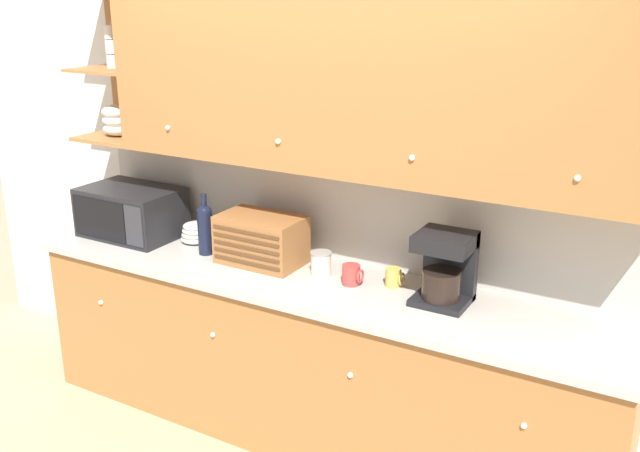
# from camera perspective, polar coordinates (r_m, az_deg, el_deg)

# --- Properties ---
(ground_plane) EXTENTS (24.00, 24.00, 0.00)m
(ground_plane) POSITION_cam_1_polar(r_m,az_deg,el_deg) (4.23, 1.50, -14.12)
(ground_plane) COLOR tan
(wall_back) EXTENTS (5.53, 0.06, 2.60)m
(wall_back) POSITION_cam_1_polar(r_m,az_deg,el_deg) (3.72, 1.88, 3.22)
(wall_back) COLOR white
(wall_back) RESTS_ON ground_plane
(counter_unit) EXTENTS (3.15, 0.64, 0.91)m
(counter_unit) POSITION_cam_1_polar(r_m,az_deg,el_deg) (3.77, -0.72, -10.49)
(counter_unit) COLOR #A36B38
(counter_unit) RESTS_ON ground_plane
(backsplash_panel) EXTENTS (3.13, 0.01, 0.54)m
(backsplash_panel) POSITION_cam_1_polar(r_m,az_deg,el_deg) (3.72, 1.60, 1.28)
(backsplash_panel) COLOR #B7B2A8
(backsplash_panel) RESTS_ON counter_unit
(upper_cabinets) EXTENTS (3.13, 0.40, 0.82)m
(upper_cabinets) POSITION_cam_1_polar(r_m,az_deg,el_deg) (3.34, 2.77, 11.25)
(upper_cabinets) COLOR #A36B38
(upper_cabinets) RESTS_ON backsplash_panel
(microwave) EXTENTS (0.56, 0.39, 0.28)m
(microwave) POSITION_cam_1_polar(r_m,az_deg,el_deg) (4.27, -14.85, 1.10)
(microwave) COLOR black
(microwave) RESTS_ON counter_unit
(bowl_stack_on_counter) EXTENTS (0.17, 0.17, 0.12)m
(bowl_stack_on_counter) POSITION_cam_1_polar(r_m,az_deg,el_deg) (4.10, -9.92, -0.54)
(bowl_stack_on_counter) COLOR silver
(bowl_stack_on_counter) RESTS_ON counter_unit
(wine_bottle) EXTENTS (0.08, 0.08, 0.34)m
(wine_bottle) POSITION_cam_1_polar(r_m,az_deg,el_deg) (3.88, -9.17, -0.07)
(wine_bottle) COLOR black
(wine_bottle) RESTS_ON counter_unit
(bread_box) EXTENTS (0.44, 0.28, 0.26)m
(bread_box) POSITION_cam_1_polar(r_m,az_deg,el_deg) (3.72, -4.73, -1.09)
(bread_box) COLOR #996033
(bread_box) RESTS_ON counter_unit
(storage_canister) EXTENTS (0.11, 0.11, 0.12)m
(storage_canister) POSITION_cam_1_polar(r_m,az_deg,el_deg) (3.58, 0.08, -3.02)
(storage_canister) COLOR silver
(storage_canister) RESTS_ON counter_unit
(mug) EXTENTS (0.10, 0.09, 0.10)m
(mug) POSITION_cam_1_polar(r_m,az_deg,el_deg) (3.47, 2.55, -3.92)
(mug) COLOR #B73D38
(mug) RESTS_ON counter_unit
(mug_blue_second) EXTENTS (0.09, 0.08, 0.09)m
(mug_blue_second) POSITION_cam_1_polar(r_m,az_deg,el_deg) (3.47, 5.93, -4.12)
(mug_blue_second) COLOR gold
(mug_blue_second) RESTS_ON counter_unit
(coffee_maker) EXTENTS (0.25, 0.23, 0.34)m
(coffee_maker) POSITION_cam_1_polar(r_m,az_deg,el_deg) (3.29, 9.98, -3.26)
(coffee_maker) COLOR black
(coffee_maker) RESTS_ON counter_unit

